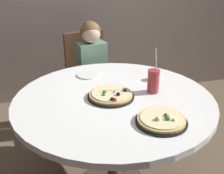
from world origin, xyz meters
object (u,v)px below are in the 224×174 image
at_px(sauce_bowl, 152,77).
at_px(plate_small, 88,75).
at_px(pizza_cheese, 161,120).
at_px(soda_cup, 153,81).
at_px(chair_wooden, 89,75).
at_px(dining_table, 114,108).
at_px(diner_child, 95,86).
at_px(pizza_veggie, 111,95).

height_order(sauce_bowl, plate_small, sauce_bowl).
bearing_deg(pizza_cheese, soda_cup, 75.37).
relative_size(chair_wooden, plate_small, 5.28).
xyz_separation_m(chair_wooden, plate_small, (-0.08, -0.54, 0.22)).
relative_size(dining_table, sauce_bowl, 18.85).
bearing_deg(chair_wooden, plate_small, -98.68).
height_order(pizza_cheese, soda_cup, soda_cup).
relative_size(pizza_cheese, soda_cup, 0.95).
height_order(diner_child, pizza_cheese, diner_child).
bearing_deg(diner_child, chair_wooden, 101.16).
distance_m(pizza_veggie, sauce_bowl, 0.43).
distance_m(dining_table, chair_wooden, 0.96).
distance_m(chair_wooden, plate_small, 0.59).
bearing_deg(pizza_veggie, plate_small, 101.13).
xyz_separation_m(pizza_cheese, soda_cup, (0.10, 0.38, 0.06)).
xyz_separation_m(pizza_veggie, plate_small, (-0.08, 0.41, -0.01)).
height_order(chair_wooden, diner_child, diner_child).
height_order(pizza_veggie, soda_cup, soda_cup).
bearing_deg(plate_small, chair_wooden, 81.32).
relative_size(dining_table, pizza_cheese, 4.55).
bearing_deg(chair_wooden, pizza_cheese, -81.48).
relative_size(dining_table, soda_cup, 4.30).
relative_size(dining_table, plate_small, 7.33).
distance_m(pizza_cheese, plate_small, 0.83).
relative_size(pizza_veggie, soda_cup, 1.00).
bearing_deg(soda_cup, sauce_bowl, 68.99).
bearing_deg(diner_child, pizza_cheese, -81.90).
height_order(dining_table, soda_cup, soda_cup).
bearing_deg(diner_child, dining_table, -91.19).
relative_size(diner_child, pizza_veggie, 3.51).
bearing_deg(plate_small, dining_table, -76.16).
distance_m(chair_wooden, pizza_cheese, 1.35).
bearing_deg(chair_wooden, dining_table, -88.83).
xyz_separation_m(diner_child, plate_small, (-0.12, -0.36, 0.27)).
relative_size(diner_child, soda_cup, 3.53).
height_order(dining_table, diner_child, diner_child).
bearing_deg(pizza_veggie, dining_table, 7.70).
xyz_separation_m(sauce_bowl, plate_small, (-0.45, 0.20, -0.02)).
distance_m(dining_table, diner_child, 0.79).
height_order(dining_table, pizza_cheese, pizza_cheese).
distance_m(pizza_veggie, plate_small, 0.42).
distance_m(chair_wooden, sauce_bowl, 0.86).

